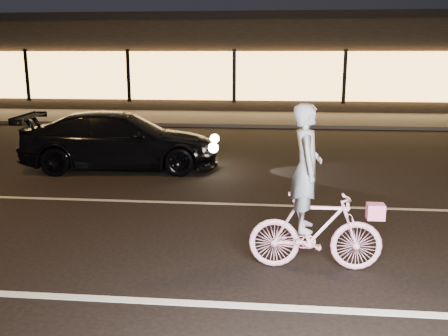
# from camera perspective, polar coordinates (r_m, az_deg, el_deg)

# --- Properties ---
(ground) EXTENTS (90.00, 90.00, 0.00)m
(ground) POSITION_cam_1_polar(r_m,az_deg,el_deg) (6.84, -9.07, -8.77)
(ground) COLOR black
(ground) RESTS_ON ground
(lane_stripe_near) EXTENTS (60.00, 0.12, 0.01)m
(lane_stripe_near) POSITION_cam_1_polar(r_m,az_deg,el_deg) (5.53, -13.12, -14.37)
(lane_stripe_near) COLOR silver
(lane_stripe_near) RESTS_ON ground
(lane_stripe_far) EXTENTS (60.00, 0.10, 0.01)m
(lane_stripe_far) POSITION_cam_1_polar(r_m,az_deg,el_deg) (8.68, -5.73, -3.92)
(lane_stripe_far) COLOR gray
(lane_stripe_far) RESTS_ON ground
(sidewalk) EXTENTS (30.00, 4.00, 0.12)m
(sidewalk) POSITION_cam_1_polar(r_m,az_deg,el_deg) (19.36, 0.72, 5.68)
(sidewalk) COLOR #383533
(sidewalk) RESTS_ON ground
(storefront) EXTENTS (25.40, 8.42, 4.20)m
(storefront) POSITION_cam_1_polar(r_m,az_deg,el_deg) (25.16, 1.96, 12.11)
(storefront) COLOR black
(storefront) RESTS_ON ground
(cyclist) EXTENTS (1.57, 0.54, 1.98)m
(cyclist) POSITION_cam_1_polar(r_m,az_deg,el_deg) (5.94, 10.15, -5.02)
(cyclist) COLOR #F85191
(cyclist) RESTS_ON ground
(sedan) EXTENTS (4.47, 2.17, 1.26)m
(sedan) POSITION_cam_1_polar(r_m,az_deg,el_deg) (11.31, -11.66, 3.08)
(sedan) COLOR black
(sedan) RESTS_ON ground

